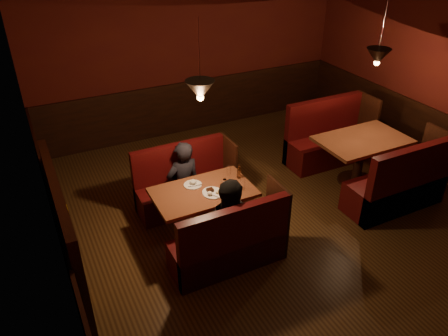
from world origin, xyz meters
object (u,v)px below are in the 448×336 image
main_table (204,200)px  main_bench_near (231,247)px  second_bench_far (328,141)px  diner_b (234,211)px  diner_a (183,165)px  second_bench_near (399,188)px  main_bench_far (185,187)px  second_table (361,150)px

main_table → main_bench_near: (0.01, -0.73, -0.22)m
second_bench_far → diner_b: 3.11m
main_bench_near → diner_a: (-0.03, 1.42, 0.40)m
main_bench_near → diner_b: bearing=49.3°
second_bench_near → diner_a: size_ratio=1.07×
second_bench_near → diner_b: (-2.66, 0.08, 0.40)m
main_bench_far → main_bench_near: bearing=-90.0°
main_bench_near → diner_b: 0.45m
main_bench_far → diner_b: bearing=-86.6°
main_bench_near → second_bench_far: bearing=31.2°
main_bench_near → diner_a: 1.48m
main_bench_far → second_bench_far: bearing=4.0°
main_bench_far → diner_a: diner_a is taller
second_bench_near → diner_b: bearing=178.2°
second_bench_far → diner_a: 2.80m
main_table → main_bench_near: 0.77m
main_bench_far → diner_b: diner_b is taller
second_bench_far → main_bench_near: bearing=-148.8°
main_table → second_bench_near: (2.75, -0.72, -0.19)m
second_bench_far → diner_b: diner_b is taller
second_bench_far → diner_a: (-2.77, -0.23, 0.36)m
main_bench_near → diner_a: size_ratio=1.00×
main_table → second_table: size_ratio=0.94×
second_table → diner_b: bearing=-164.2°
diner_a → second_bench_near: bearing=148.0°
main_bench_far → second_bench_near: second_bench_near is taller
main_bench_near → second_bench_far: 3.20m
second_bench_far → diner_a: bearing=-175.2°
second_bench_far → diner_a: size_ratio=1.07×
main_table → second_table: (2.72, 0.10, 0.04)m
second_table → diner_a: (-2.74, 0.59, 0.13)m
second_bench_near → diner_b: size_ratio=1.02×
main_table → second_bench_near: second_bench_near is taller
second_table → second_bench_near: second_bench_near is taller
main_bench_far → main_bench_near: size_ratio=1.00×
second_table → diner_a: diner_a is taller
second_table → diner_a: 2.81m
main_bench_far → second_bench_near: size_ratio=0.93×
main_bench_near → diner_a: diner_a is taller
main_bench_far → main_bench_near: (0.00, -1.47, 0.00)m
main_table → diner_a: bearing=91.6°
main_table → second_bench_far: 2.91m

